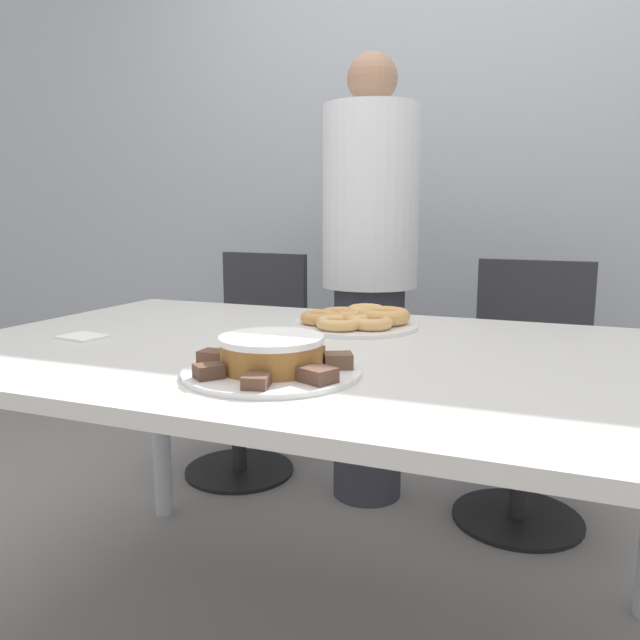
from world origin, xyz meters
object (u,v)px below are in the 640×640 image
at_px(person_standing, 370,274).
at_px(napkin, 83,337).
at_px(plate_donuts, 354,325).
at_px(office_chair_left, 246,370).
at_px(office_chair_right, 525,399).
at_px(frosted_cake, 272,353).
at_px(plate_cake, 272,372).

xyz_separation_m(person_standing, napkin, (-0.39, -0.99, -0.08)).
bearing_deg(person_standing, plate_donuts, -76.07).
bearing_deg(office_chair_left, plate_donuts, -38.57).
bearing_deg(plate_donuts, office_chair_right, 59.72).
bearing_deg(plate_donuts, frosted_cake, -88.01).
bearing_deg(napkin, plate_donuts, 34.39).
xyz_separation_m(person_standing, plate_donuts, (0.15, -0.62, -0.07)).
xyz_separation_m(person_standing, office_chair_left, (-0.54, 0.05, -0.42)).
bearing_deg(person_standing, office_chair_left, 174.17).
height_order(plate_cake, frosted_cake, frosted_cake).
distance_m(person_standing, plate_donuts, 0.64).
relative_size(office_chair_left, napkin, 7.89).
relative_size(plate_donuts, napkin, 2.95).
bearing_deg(plate_cake, office_chair_right, 72.40).
bearing_deg(plate_donuts, plate_cake, -88.01).
relative_size(person_standing, plate_cake, 4.84).
height_order(office_chair_right, plate_cake, office_chair_right).
xyz_separation_m(office_chair_right, plate_donuts, (-0.39, -0.67, 0.34)).
distance_m(office_chair_left, plate_cake, 1.42).
distance_m(office_chair_left, napkin, 1.11).
xyz_separation_m(person_standing, frosted_cake, (0.17, -1.13, -0.04)).
xyz_separation_m(office_chair_left, plate_cake, (0.71, -1.18, 0.34)).
relative_size(plate_donuts, frosted_cake, 1.73).
distance_m(office_chair_right, frosted_cake, 1.30).
bearing_deg(office_chair_left, person_standing, -0.20).
height_order(person_standing, napkin, person_standing).
distance_m(office_chair_right, napkin, 1.45).
distance_m(plate_donuts, napkin, 0.66).
xyz_separation_m(person_standing, plate_cake, (0.17, -1.13, -0.07)).
xyz_separation_m(plate_donuts, napkin, (-0.55, -0.37, -0.00)).
bearing_deg(napkin, plate_cake, -13.55).
bearing_deg(office_chair_right, person_standing, -172.71).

